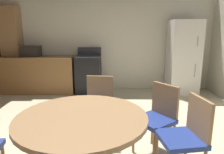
{
  "coord_description": "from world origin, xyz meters",
  "views": [
    {
      "loc": [
        0.21,
        -2.31,
        1.48
      ],
      "look_at": [
        0.18,
        0.8,
        0.78
      ],
      "focal_mm": 31.91,
      "sensor_mm": 36.0,
      "label": 1
    }
  ],
  "objects": [
    {
      "name": "dining_table",
      "position": [
        -0.07,
        -0.66,
        0.6
      ],
      "size": [
        1.16,
        1.16,
        0.76
      ],
      "color": "#9E754C",
      "rests_on": "ground"
    },
    {
      "name": "chair_northeast",
      "position": [
        0.74,
        -0.06,
        0.5
      ],
      "size": [
        0.56,
        0.56,
        0.87
      ],
      "rotation": [
        0.0,
        0.0,
        3.78
      ],
      "color": "#9E754C",
      "rests_on": "ground"
    },
    {
      "name": "chair_east",
      "position": [
        0.93,
        -0.51,
        0.5
      ],
      "size": [
        0.46,
        0.46,
        0.87
      ],
      "rotation": [
        0.0,
        0.0,
        3.3
      ],
      "color": "#9E754C",
      "rests_on": "ground"
    },
    {
      "name": "chair_north",
      "position": [
        -0.0,
        0.35,
        0.5
      ],
      "size": [
        0.43,
        0.43,
        0.87
      ],
      "rotation": [
        0.0,
        0.0,
        4.64
      ],
      "color": "#9E754C",
      "rests_on": "ground"
    },
    {
      "name": "refrigerator",
      "position": [
        1.88,
        2.5,
        0.88
      ],
      "size": [
        0.68,
        0.68,
        1.76
      ],
      "color": "white",
      "rests_on": "ground"
    },
    {
      "name": "oven_range",
      "position": [
        -0.42,
        2.55,
        0.47
      ],
      "size": [
        0.6,
        0.6,
        1.1
      ],
      "color": "black",
      "rests_on": "ground"
    },
    {
      "name": "pantry_column",
      "position": [
        -2.34,
        2.73,
        1.05
      ],
      "size": [
        0.44,
        0.36,
        2.1
      ],
      "primitive_type": "cube",
      "color": "#9E754C",
      "rests_on": "ground"
    },
    {
      "name": "wall_back",
      "position": [
        0.0,
        2.95,
        1.35
      ],
      "size": [
        5.73,
        0.12,
        2.7
      ],
      "primitive_type": "cube",
      "color": "silver",
      "rests_on": "ground"
    },
    {
      "name": "microwave",
      "position": [
        -1.82,
        2.55,
        1.03
      ],
      "size": [
        0.44,
        0.32,
        0.26
      ],
      "primitive_type": "cube",
      "color": "black",
      "rests_on": "kitchen_counter"
    },
    {
      "name": "kitchen_counter",
      "position": [
        -1.67,
        2.55,
        0.45
      ],
      "size": [
        1.79,
        0.6,
        0.9
      ],
      "primitive_type": "cube",
      "color": "olive",
      "rests_on": "ground"
    },
    {
      "name": "ground_plane",
      "position": [
        0.0,
        0.0,
        0.0
      ],
      "size": [
        14.0,
        14.0,
        0.0
      ],
      "primitive_type": "plane",
      "color": "beige"
    }
  ]
}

